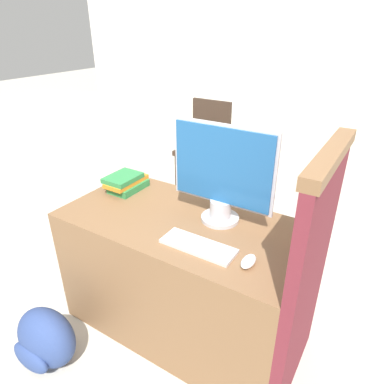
% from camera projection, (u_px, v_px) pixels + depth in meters
% --- Properties ---
extents(ground_plane, '(20.00, 20.00, 0.00)m').
position_uv_depth(ground_plane, '(150.00, 361.00, 1.87)').
color(ground_plane, '#BCB7A8').
extents(wall_back, '(12.00, 0.06, 2.80)m').
position_uv_depth(wall_back, '(360.00, 40.00, 5.44)').
color(wall_back, silver).
rests_on(wall_back, ground_plane).
extents(desk, '(1.30, 0.67, 0.74)m').
position_uv_depth(desk, '(182.00, 275.00, 1.96)').
color(desk, brown).
rests_on(desk, ground_plane).
extents(carrel_divider, '(0.07, 0.62, 1.26)m').
position_uv_depth(carrel_divider, '(307.00, 283.00, 1.50)').
color(carrel_divider, maroon).
rests_on(carrel_divider, ground_plane).
extents(monitor, '(0.54, 0.20, 0.51)m').
position_uv_depth(monitor, '(222.00, 175.00, 1.68)').
color(monitor, '#B7B7BC').
rests_on(monitor, desk).
extents(keyboard, '(0.35, 0.13, 0.02)m').
position_uv_depth(keyboard, '(198.00, 246.00, 1.57)').
color(keyboard, silver).
rests_on(keyboard, desk).
extents(mouse, '(0.05, 0.11, 0.03)m').
position_uv_depth(mouse, '(248.00, 261.00, 1.46)').
color(mouse, white).
rests_on(mouse, desk).
extents(book_stack, '(0.18, 0.26, 0.10)m').
position_uv_depth(book_stack, '(126.00, 182.00, 2.09)').
color(book_stack, '#2D7F42').
rests_on(book_stack, desk).
extents(backpack, '(0.36, 0.27, 0.34)m').
position_uv_depth(backpack, '(45.00, 339.00, 1.81)').
color(backpack, navy).
rests_on(backpack, ground_plane).
extents(far_chair, '(0.44, 0.44, 0.95)m').
position_uv_depth(far_chair, '(206.00, 142.00, 3.59)').
color(far_chair, '#38281E').
rests_on(far_chair, ground_plane).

